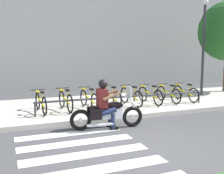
% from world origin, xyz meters
% --- Properties ---
extents(ground_plane, '(48.00, 48.00, 0.00)m').
position_xyz_m(ground_plane, '(0.00, 0.00, 0.00)').
color(ground_plane, '#424244').
extents(sidewalk, '(24.00, 4.40, 0.15)m').
position_xyz_m(sidewalk, '(0.00, 4.55, 0.07)').
color(sidewalk, '#B7B2A8').
rests_on(sidewalk, ground).
extents(crosswalk_stripe_1, '(2.80, 0.40, 0.01)m').
position_xyz_m(crosswalk_stripe_1, '(-1.11, -0.80, 0.00)').
color(crosswalk_stripe_1, white).
rests_on(crosswalk_stripe_1, ground).
extents(crosswalk_stripe_2, '(2.80, 0.40, 0.01)m').
position_xyz_m(crosswalk_stripe_2, '(-1.11, 0.00, 0.00)').
color(crosswalk_stripe_2, white).
rests_on(crosswalk_stripe_2, ground).
extents(crosswalk_stripe_3, '(2.80, 0.40, 0.01)m').
position_xyz_m(crosswalk_stripe_3, '(-1.11, 0.80, 0.00)').
color(crosswalk_stripe_3, white).
rests_on(crosswalk_stripe_3, ground).
extents(crosswalk_stripe_4, '(2.80, 0.40, 0.01)m').
position_xyz_m(crosswalk_stripe_4, '(-1.11, 1.60, 0.00)').
color(crosswalk_stripe_4, white).
rests_on(crosswalk_stripe_4, ground).
extents(motorcycle, '(2.13, 0.71, 1.20)m').
position_xyz_m(motorcycle, '(0.01, 1.67, 0.45)').
color(motorcycle, black).
rests_on(motorcycle, ground).
extents(rider, '(0.67, 0.58, 1.42)m').
position_xyz_m(rider, '(-0.07, 1.68, 0.81)').
color(rider, '#591919').
rests_on(rider, ground).
extents(bicycle_0, '(0.48, 1.65, 0.75)m').
position_xyz_m(bicycle_0, '(-1.56, 3.82, 0.49)').
color(bicycle_0, black).
rests_on(bicycle_0, sidewalk).
extents(bicycle_1, '(0.48, 1.59, 0.77)m').
position_xyz_m(bicycle_1, '(-0.72, 3.82, 0.50)').
color(bicycle_1, black).
rests_on(bicycle_1, sidewalk).
extents(bicycle_2, '(0.48, 1.69, 0.76)m').
position_xyz_m(bicycle_2, '(0.12, 3.82, 0.50)').
color(bicycle_2, black).
rests_on(bicycle_2, sidewalk).
extents(bicycle_3, '(0.48, 1.70, 0.79)m').
position_xyz_m(bicycle_3, '(0.96, 3.82, 0.51)').
color(bicycle_3, black).
rests_on(bicycle_3, sidewalk).
extents(bicycle_4, '(0.48, 1.66, 0.76)m').
position_xyz_m(bicycle_4, '(1.79, 3.82, 0.50)').
color(bicycle_4, black).
rests_on(bicycle_4, sidewalk).
extents(bicycle_5, '(0.48, 1.67, 0.75)m').
position_xyz_m(bicycle_5, '(2.63, 3.82, 0.49)').
color(bicycle_5, black).
rests_on(bicycle_5, sidewalk).
extents(bicycle_6, '(0.48, 1.56, 0.73)m').
position_xyz_m(bicycle_6, '(3.47, 3.82, 0.49)').
color(bicycle_6, black).
rests_on(bicycle_6, sidewalk).
extents(bicycle_7, '(0.48, 1.55, 0.73)m').
position_xyz_m(bicycle_7, '(4.31, 3.82, 0.49)').
color(bicycle_7, black).
rests_on(bicycle_7, sidewalk).
extents(bike_rack, '(6.48, 0.07, 0.49)m').
position_xyz_m(bike_rack, '(1.38, 3.26, 0.58)').
color(bike_rack, '#333338').
rests_on(bike_rack, sidewalk).
extents(street_lamp, '(0.28, 0.28, 4.60)m').
position_xyz_m(street_lamp, '(6.11, 4.95, 2.77)').
color(street_lamp, '#2D2D33').
rests_on(street_lamp, ground).
extents(building_backdrop, '(24.00, 1.20, 8.96)m').
position_xyz_m(building_backdrop, '(0.00, 10.25, 4.48)').
color(building_backdrop, gray).
rests_on(building_backdrop, ground).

